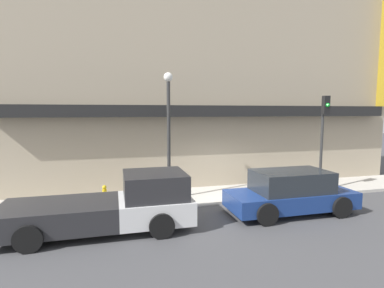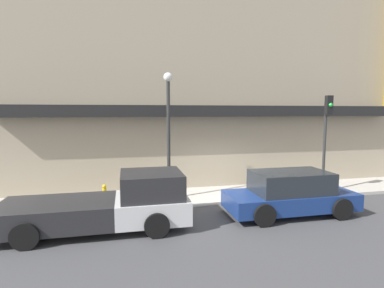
{
  "view_description": "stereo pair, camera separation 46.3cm",
  "coord_description": "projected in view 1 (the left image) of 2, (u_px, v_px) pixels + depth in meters",
  "views": [
    {
      "loc": [
        -4.37,
        -10.75,
        3.64
      ],
      "look_at": [
        -1.3,
        0.97,
        2.33
      ],
      "focal_mm": 28.0,
      "sensor_mm": 36.0,
      "label": 1
    },
    {
      "loc": [
        -3.92,
        -10.85,
        3.64
      ],
      "look_at": [
        -1.3,
        0.97,
        2.33
      ],
      "focal_mm": 28.0,
      "sensor_mm": 36.0,
      "label": 2
    }
  ],
  "objects": [
    {
      "name": "ground_plane",
      "position": [
        230.0,
        204.0,
        11.83
      ],
      "size": [
        80.0,
        80.0,
        0.0
      ],
      "primitive_type": "plane",
      "color": "#424244"
    },
    {
      "name": "parked_car",
      "position": [
        291.0,
        192.0,
        10.76
      ],
      "size": [
        4.57,
        2.0,
        1.54
      ],
      "rotation": [
        0.0,
        0.0,
        -0.04
      ],
      "color": "navy",
      "rests_on": "ground"
    },
    {
      "name": "pickup_truck",
      "position": [
        114.0,
        205.0,
        9.2
      ],
      "size": [
        5.62,
        2.22,
        1.74
      ],
      "rotation": [
        0.0,
        0.0,
        0.01
      ],
      "color": "silver",
      "rests_on": "ground"
    },
    {
      "name": "fire_hydrant",
      "position": [
        105.0,
        195.0,
        11.33
      ],
      "size": [
        0.17,
        0.17,
        0.74
      ],
      "color": "yellow",
      "rests_on": "sidewalk"
    },
    {
      "name": "building",
      "position": [
        202.0,
        84.0,
        15.05
      ],
      "size": [
        19.8,
        3.8,
        11.3
      ],
      "color": "tan",
      "rests_on": "ground"
    },
    {
      "name": "sidewalk",
      "position": [
        219.0,
        194.0,
        12.99
      ],
      "size": [
        36.0,
        2.43,
        0.13
      ],
      "color": "#B7B2A8",
      "rests_on": "ground"
    },
    {
      "name": "traffic_light",
      "position": [
        323.0,
        127.0,
        13.02
      ],
      "size": [
        0.28,
        0.42,
        4.19
      ],
      "color": "#2D2D2D",
      "rests_on": "sidewalk"
    },
    {
      "name": "street_lamp",
      "position": [
        169.0,
        120.0,
        11.79
      ],
      "size": [
        0.36,
        0.36,
        5.03
      ],
      "color": "#2D2D2D",
      "rests_on": "sidewalk"
    }
  ]
}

